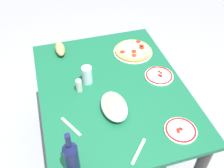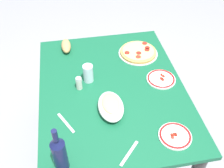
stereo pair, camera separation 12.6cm
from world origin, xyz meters
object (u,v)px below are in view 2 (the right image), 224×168
object	(u,v)px
side_plate_near	(175,136)
bread_loaf	(66,46)
dining_table	(112,100)
water_glass	(88,73)
pepperoni_pizza	(138,52)
wine_bottle	(59,153)
baked_pasta_dish	(111,106)
side_plate_far	(161,79)
spice_shaker	(79,83)

from	to	relation	value
side_plate_near	bread_loaf	size ratio (longest dim) A/B	1.09
dining_table	water_glass	distance (m)	0.25
pepperoni_pizza	wine_bottle	xyz separation A→B (m)	(0.83, -0.60, 0.10)
baked_pasta_dish	side_plate_far	size ratio (longest dim) A/B	1.24
spice_shaker	wine_bottle	bearing A→B (deg)	-13.88
water_glass	side_plate_far	bearing A→B (deg)	80.24
dining_table	bread_loaf	size ratio (longest dim) A/B	7.21
baked_pasta_dish	water_glass	xyz separation A→B (m)	(-0.29, -0.10, 0.02)
water_glass	bread_loaf	size ratio (longest dim) A/B	0.74
pepperoni_pizza	side_plate_near	bearing A→B (deg)	0.91
baked_pasta_dish	water_glass	distance (m)	0.30
side_plate_far	bread_loaf	bearing A→B (deg)	-127.26
pepperoni_pizza	wine_bottle	distance (m)	1.03
spice_shaker	side_plate_far	bearing A→B (deg)	88.06
bread_loaf	wine_bottle	bearing A→B (deg)	-4.33
bread_loaf	spice_shaker	size ratio (longest dim) A/B	1.92
side_plate_far	bread_loaf	distance (m)	0.76
dining_table	wine_bottle	distance (m)	0.66
baked_pasta_dish	dining_table	bearing A→B (deg)	167.60
wine_bottle	side_plate_far	distance (m)	0.86
spice_shaker	pepperoni_pizza	bearing A→B (deg)	121.87
wine_bottle	spice_shaker	bearing A→B (deg)	166.12
dining_table	side_plate_near	world-z (taller)	side_plate_near
dining_table	side_plate_near	size ratio (longest dim) A/B	6.64
bread_loaf	pepperoni_pizza	bearing A→B (deg)	73.89
pepperoni_pizza	spice_shaker	distance (m)	0.55
baked_pasta_dish	side_plate_near	size ratio (longest dim) A/B	1.32
baked_pasta_dish	bread_loaf	size ratio (longest dim) A/B	1.43
dining_table	side_plate_far	bearing A→B (deg)	92.10
side_plate_near	wine_bottle	bearing A→B (deg)	-83.54
baked_pasta_dish	wine_bottle	world-z (taller)	wine_bottle
side_plate_near	side_plate_far	bearing A→B (deg)	171.57
spice_shaker	baked_pasta_dish	bearing A→B (deg)	36.80
bread_loaf	spice_shaker	xyz separation A→B (m)	(0.44, 0.06, 0.01)
water_glass	bread_loaf	xyz separation A→B (m)	(-0.38, -0.13, -0.03)
side_plate_far	spice_shaker	xyz separation A→B (m)	(-0.02, -0.54, 0.03)
wine_bottle	side_plate_near	xyz separation A→B (m)	(-0.07, 0.61, -0.11)
side_plate_near	bread_loaf	world-z (taller)	bread_loaf
water_glass	spice_shaker	size ratio (longest dim) A/B	1.42
side_plate_far	wine_bottle	bearing A→B (deg)	-52.41
baked_pasta_dish	side_plate_near	world-z (taller)	baked_pasta_dish
spice_shaker	bread_loaf	bearing A→B (deg)	-172.35
dining_table	pepperoni_pizza	bearing A→B (deg)	141.27
bread_loaf	side_plate_far	bearing A→B (deg)	52.74
side_plate_far	baked_pasta_dish	bearing A→B (deg)	-61.63
side_plate_far	spice_shaker	distance (m)	0.55
dining_table	spice_shaker	distance (m)	0.27
dining_table	side_plate_near	distance (m)	0.53
side_plate_far	bread_loaf	xyz separation A→B (m)	(-0.46, -0.60, 0.02)
wine_bottle	side_plate_far	xyz separation A→B (m)	(-0.52, 0.68, -0.11)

